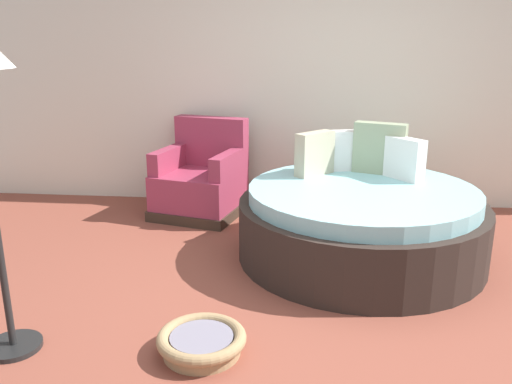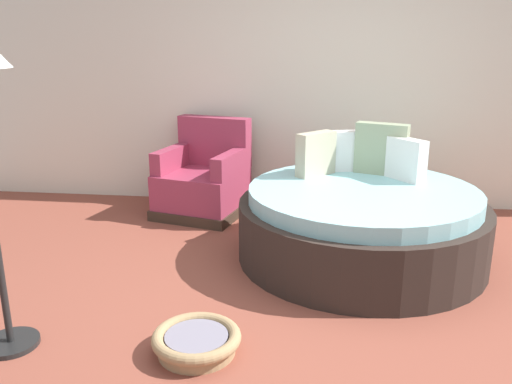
{
  "view_description": "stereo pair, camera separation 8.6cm",
  "coord_description": "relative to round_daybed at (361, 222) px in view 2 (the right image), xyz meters",
  "views": [
    {
      "loc": [
        -0.15,
        -3.15,
        1.74
      ],
      "look_at": [
        -0.55,
        0.84,
        0.55
      ],
      "focal_mm": 37.17,
      "sensor_mm": 36.0,
      "label": 1
    },
    {
      "loc": [
        -0.07,
        -3.14,
        1.74
      ],
      "look_at": [
        -0.55,
        0.84,
        0.55
      ],
      "focal_mm": 37.17,
      "sensor_mm": 36.0,
      "label": 2
    }
  ],
  "objects": [
    {
      "name": "back_wall",
      "position": [
        -0.29,
        1.48,
        1.06
      ],
      "size": [
        8.0,
        0.12,
        2.72
      ],
      "primitive_type": "cube",
      "color": "silver",
      "rests_on": "ground_plane"
    },
    {
      "name": "pet_basket",
      "position": [
        -1.01,
        -1.49,
        -0.23
      ],
      "size": [
        0.51,
        0.51,
        0.13
      ],
      "color": "#9E7F56",
      "rests_on": "ground_plane"
    },
    {
      "name": "red_armchair",
      "position": [
        -1.49,
        0.96,
        0.03
      ],
      "size": [
        0.97,
        0.97,
        0.94
      ],
      "color": "#38281E",
      "rests_on": "ground_plane"
    },
    {
      "name": "ground_plane",
      "position": [
        -0.29,
        -0.94,
        -0.31
      ],
      "size": [
        8.0,
        8.0,
        0.02
      ],
      "primitive_type": "cube",
      "color": "brown"
    },
    {
      "name": "round_daybed",
      "position": [
        0.0,
        0.0,
        0.0
      ],
      "size": [
        1.96,
        1.96,
        1.02
      ],
      "color": "#2D231E",
      "rests_on": "ground_plane"
    }
  ]
}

